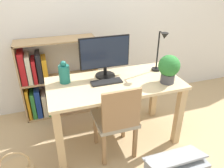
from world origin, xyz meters
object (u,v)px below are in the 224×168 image
at_px(potted_plant, 169,68).
at_px(chair, 117,119).
at_px(monitor, 105,55).
at_px(desk_lamp, 161,48).
at_px(vase, 64,73).
at_px(bookshelf, 46,84).
at_px(keyboard, 107,82).

bearing_deg(potted_plant, chair, -172.60).
relative_size(monitor, desk_lamp, 1.17).
bearing_deg(desk_lamp, vase, 175.66).
bearing_deg(desk_lamp, chair, -151.86).
relative_size(potted_plant, bookshelf, 0.29).
xyz_separation_m(monitor, vase, (-0.43, -0.01, -0.14)).
height_order(keyboard, desk_lamp, desk_lamp).
bearing_deg(monitor, keyboard, -101.36).
xyz_separation_m(vase, bookshelf, (-0.20, 0.58, -0.38)).
relative_size(monitor, potted_plant, 1.82).
relative_size(keyboard, desk_lamp, 0.70).
height_order(monitor, desk_lamp, desk_lamp).
distance_m(potted_plant, chair, 0.71).
relative_size(monitor, vase, 2.27).
xyz_separation_m(vase, potted_plant, (0.98, -0.32, 0.06)).
bearing_deg(desk_lamp, potted_plant, -98.69).
xyz_separation_m(keyboard, chair, (0.02, -0.26, -0.28)).
xyz_separation_m(vase, chair, (0.42, -0.40, -0.37)).
distance_m(chair, bookshelf, 1.15).
distance_m(desk_lamp, chair, 0.87).
height_order(vase, bookshelf, bookshelf).
bearing_deg(keyboard, potted_plant, -17.72).
xyz_separation_m(desk_lamp, chair, (-0.60, -0.32, -0.55)).
distance_m(monitor, desk_lamp, 0.60).
height_order(vase, chair, vase).
bearing_deg(bookshelf, desk_lamp, -28.43).
height_order(potted_plant, chair, potted_plant).
bearing_deg(potted_plant, vase, 161.61).
height_order(keyboard, chair, chair).
xyz_separation_m(potted_plant, bookshelf, (-1.17, 0.90, -0.44)).
xyz_separation_m(keyboard, desk_lamp, (0.62, 0.06, 0.27)).
height_order(monitor, vase, monitor).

